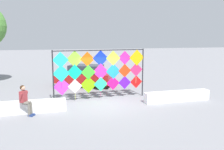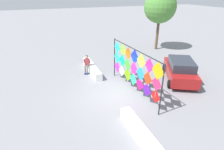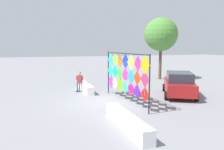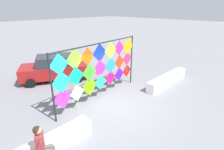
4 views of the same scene
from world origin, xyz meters
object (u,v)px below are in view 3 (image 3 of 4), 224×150
at_px(parked_car, 179,84).
at_px(tree_far_right, 160,35).
at_px(seated_vendor, 79,80).
at_px(kite_display_rack, 125,72).

xyz_separation_m(parked_car, tree_far_right, (-7.28, 2.81, 3.54)).
bearing_deg(seated_vendor, tree_far_right, 112.29).
distance_m(kite_display_rack, seated_vendor, 4.52).
bearing_deg(seated_vendor, parked_car, 58.24).
distance_m(seated_vendor, parked_car, 7.01).
relative_size(seated_vendor, parked_car, 0.32).
xyz_separation_m(kite_display_rack, parked_car, (-0.26, 3.98, -0.95)).
distance_m(kite_display_rack, parked_car, 4.10).
bearing_deg(tree_far_right, seated_vendor, -67.71).
bearing_deg(parked_car, kite_display_rack, -86.19).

